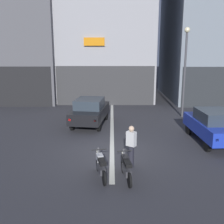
% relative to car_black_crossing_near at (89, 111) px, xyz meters
% --- Properties ---
extents(ground_plane, '(120.00, 120.00, 0.00)m').
position_rel_car_black_crossing_near_xyz_m(ground_plane, '(1.34, -4.56, -0.89)').
color(ground_plane, '#333338').
extents(lane_centre_line, '(0.20, 18.00, 0.01)m').
position_rel_car_black_crossing_near_xyz_m(lane_centre_line, '(1.34, 1.44, -0.88)').
color(lane_centre_line, silver).
rests_on(lane_centre_line, ground).
extents(building_mid_block, '(8.30, 8.04, 16.62)m').
position_rel_car_black_crossing_near_xyz_m(building_mid_block, '(0.79, 9.90, 7.41)').
color(building_mid_block, '#9E9EA3').
rests_on(building_mid_block, ground).
extents(car_black_crossing_near, '(2.29, 4.30, 1.64)m').
position_rel_car_black_crossing_near_xyz_m(car_black_crossing_near, '(0.00, 0.00, 0.00)').
color(car_black_crossing_near, black).
rests_on(car_black_crossing_near, ground).
extents(car_blue_parked_kerbside, '(1.97, 4.19, 1.64)m').
position_rel_car_black_crossing_near_xyz_m(car_blue_parked_kerbside, '(6.38, -3.17, 0.00)').
color(car_blue_parked_kerbside, black).
rests_on(car_blue_parked_kerbside, ground).
extents(street_lamp, '(0.36, 0.36, 5.92)m').
position_rel_car_black_crossing_near_xyz_m(street_lamp, '(6.16, 2.02, 2.78)').
color(street_lamp, '#47474C').
rests_on(street_lamp, ground).
extents(motorcycle_silver_row_leftmost, '(0.57, 1.64, 0.98)m').
position_rel_car_black_crossing_near_xyz_m(motorcycle_silver_row_leftmost, '(0.93, -7.04, -0.43)').
color(motorcycle_silver_row_leftmost, black).
rests_on(motorcycle_silver_row_leftmost, ground).
extents(motorcycle_black_row_left_mid, '(0.55, 1.66, 0.98)m').
position_rel_car_black_crossing_near_xyz_m(motorcycle_black_row_left_mid, '(1.84, -7.19, -0.43)').
color(motorcycle_black_row_left_mid, black).
rests_on(motorcycle_black_row_left_mid, ground).
extents(person_by_motorcycles, '(0.42, 0.39, 1.67)m').
position_rel_car_black_crossing_near_xyz_m(person_by_motorcycles, '(2.09, -6.07, -0.03)').
color(person_by_motorcycles, '#23232D').
rests_on(person_by_motorcycles, ground).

